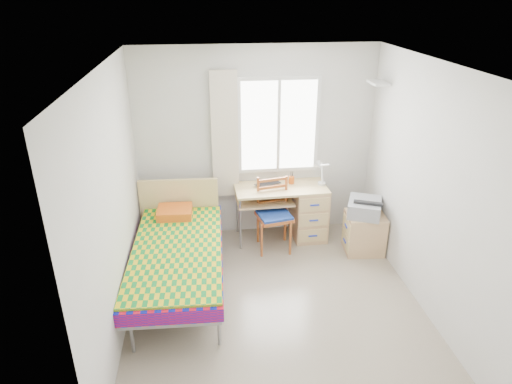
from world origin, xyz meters
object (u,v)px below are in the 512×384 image
Objects in this scene: bed at (178,251)px; printer at (365,207)px; cabinet at (364,233)px; desk at (304,209)px; chair at (274,210)px.

bed reaches higher than printer.
bed is at bearing -164.09° from cabinet.
printer is at bearing 14.05° from bed.
cabinet is (0.71, -0.48, -0.15)m from desk.
bed is 1.45m from chair.
cabinet is at bearing -35.42° from desk.
chair reaches higher than desk.
chair is (1.24, 0.74, 0.09)m from bed.
bed reaches higher than desk.
bed is at bearing -151.90° from desk.
chair is 1.83× the size of cabinet.
desk is 2.34× the size of cabinet.
desk is 0.87m from cabinet.
cabinet is (2.41, 0.48, -0.19)m from bed.
bed reaches higher than cabinet.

